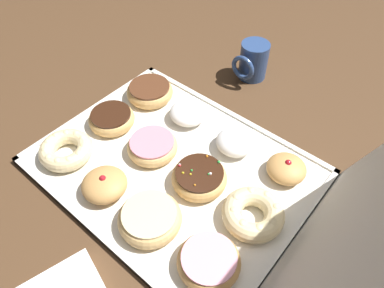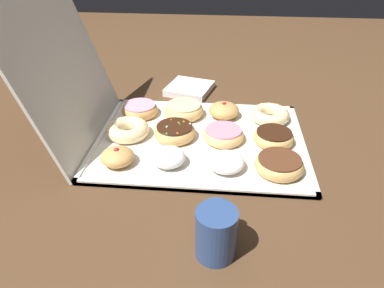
% 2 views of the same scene
% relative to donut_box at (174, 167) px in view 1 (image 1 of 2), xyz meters
% --- Properties ---
extents(ground_plane, '(3.00, 3.00, 0.00)m').
position_rel_donut_box_xyz_m(ground_plane, '(0.00, 0.00, -0.01)').
color(ground_plane, '#4C331E').
extents(donut_box, '(0.44, 0.57, 0.01)m').
position_rel_donut_box_xyz_m(donut_box, '(0.00, 0.00, 0.00)').
color(donut_box, silver).
rests_on(donut_box, ground).
extents(chocolate_frosted_donut_0, '(0.12, 0.12, 0.04)m').
position_rel_donut_box_xyz_m(chocolate_frosted_donut_0, '(-0.13, -0.20, 0.02)').
color(chocolate_frosted_donut_0, tan).
rests_on(chocolate_frosted_donut_0, donut_box).
extents(chocolate_frosted_donut_1, '(0.11, 0.11, 0.03)m').
position_rel_donut_box_xyz_m(chocolate_frosted_donut_1, '(-0.00, -0.20, 0.02)').
color(chocolate_frosted_donut_1, tan).
rests_on(chocolate_frosted_donut_1, donut_box).
extents(cruller_donut_2, '(0.12, 0.12, 0.04)m').
position_rel_donut_box_xyz_m(cruller_donut_2, '(0.13, -0.20, 0.02)').
color(cruller_donut_2, beige).
rests_on(cruller_donut_2, donut_box).
extents(powdered_filled_donut_3, '(0.09, 0.09, 0.04)m').
position_rel_donut_box_xyz_m(powdered_filled_donut_3, '(-0.13, -0.07, 0.03)').
color(powdered_filled_donut_3, white).
rests_on(powdered_filled_donut_3, donut_box).
extents(pink_frosted_donut_4, '(0.11, 0.11, 0.04)m').
position_rel_donut_box_xyz_m(pink_frosted_donut_4, '(-0.00, -0.06, 0.02)').
color(pink_frosted_donut_4, '#E5B770').
rests_on(pink_frosted_donut_4, donut_box).
extents(jelly_filled_donut_5, '(0.09, 0.09, 0.05)m').
position_rel_donut_box_xyz_m(jelly_filled_donut_5, '(0.14, -0.06, 0.03)').
color(jelly_filled_donut_5, tan).
rests_on(jelly_filled_donut_5, donut_box).
extents(powdered_filled_donut_6, '(0.09, 0.09, 0.04)m').
position_rel_donut_box_xyz_m(powdered_filled_donut_6, '(-0.13, 0.07, 0.03)').
color(powdered_filled_donut_6, white).
rests_on(powdered_filled_donut_6, donut_box).
extents(sprinkle_donut_7, '(0.11, 0.11, 0.04)m').
position_rel_donut_box_xyz_m(sprinkle_donut_7, '(-0.00, 0.07, 0.03)').
color(sprinkle_donut_7, tan).
rests_on(sprinkle_donut_7, donut_box).
extents(glazed_ring_donut_8, '(0.12, 0.12, 0.04)m').
position_rel_donut_box_xyz_m(glazed_ring_donut_8, '(0.13, 0.06, 0.02)').
color(glazed_ring_donut_8, '#E5B770').
rests_on(glazed_ring_donut_8, donut_box).
extents(jelly_filled_donut_9, '(0.08, 0.08, 0.05)m').
position_rel_donut_box_xyz_m(jelly_filled_donut_9, '(-0.13, 0.20, 0.03)').
color(jelly_filled_donut_9, tan).
rests_on(jelly_filled_donut_9, donut_box).
extents(cruller_donut_10, '(0.12, 0.12, 0.04)m').
position_rel_donut_box_xyz_m(cruller_donut_10, '(-0.00, 0.20, 0.03)').
color(cruller_donut_10, beige).
rests_on(cruller_donut_10, donut_box).
extents(pink_frosted_donut_11, '(0.11, 0.11, 0.04)m').
position_rel_donut_box_xyz_m(pink_frosted_donut_11, '(0.13, 0.20, 0.02)').
color(pink_frosted_donut_11, tan).
rests_on(pink_frosted_donut_11, donut_box).
extents(coffee_mug, '(0.10, 0.08, 0.10)m').
position_rel_donut_box_xyz_m(coffee_mug, '(-0.38, -0.06, 0.05)').
color(coffee_mug, navy).
rests_on(coffee_mug, ground).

